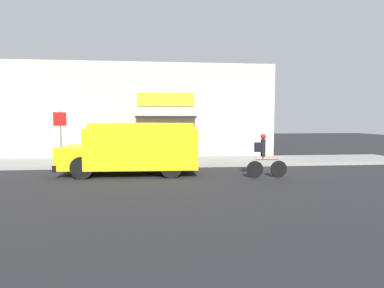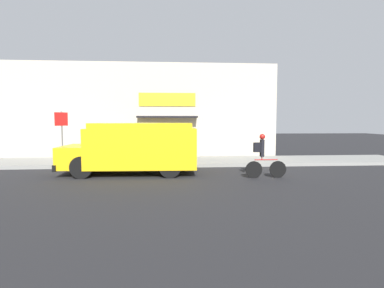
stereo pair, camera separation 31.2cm
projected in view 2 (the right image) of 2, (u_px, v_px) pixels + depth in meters
name	position (u px, v px, depth m)	size (l,w,h in m)	color
ground_plane	(129.00, 168.00, 13.51)	(70.00, 70.00, 0.00)	#232326
sidewalk	(133.00, 162.00, 14.98)	(28.00, 2.97, 0.16)	gray
storefront	(137.00, 111.00, 16.46)	(15.78, 0.90, 5.33)	beige
school_bus	(136.00, 147.00, 12.12)	(5.38, 2.87, 2.05)	yellow
cyclist	(263.00, 156.00, 11.18)	(1.56, 0.21, 1.66)	black
stop_sign_post	(62.00, 129.00, 13.48)	(0.45, 0.45, 2.41)	slate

